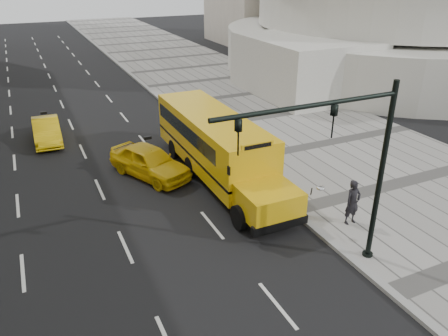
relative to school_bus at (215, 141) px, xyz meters
name	(u,v)px	position (x,y,z in m)	size (l,w,h in m)	color
ground	(121,185)	(-4.50, 0.78, -1.76)	(140.00, 140.00, 0.00)	black
sidewalk_museum	(328,144)	(7.50, 0.78, -1.69)	(12.00, 140.00, 0.15)	gray
curb_museum	(235,162)	(1.50, 0.78, -1.69)	(0.30, 140.00, 0.15)	gray
school_bus	(215,141)	(0.00, 0.00, 0.00)	(2.96, 11.56, 3.19)	#E4AD0F
taxi_near	(149,161)	(-2.95, 1.17, -0.99)	(1.84, 4.57, 1.56)	yellow
taxi_far	(47,131)	(-7.08, 8.15, -1.08)	(1.45, 4.16, 1.37)	yellow
pedestrian	(353,202)	(2.96, -6.59, -0.69)	(0.67, 0.44, 1.84)	black
traffic_signal	(349,160)	(0.69, -8.55, 2.33)	(6.18, 0.36, 6.40)	black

